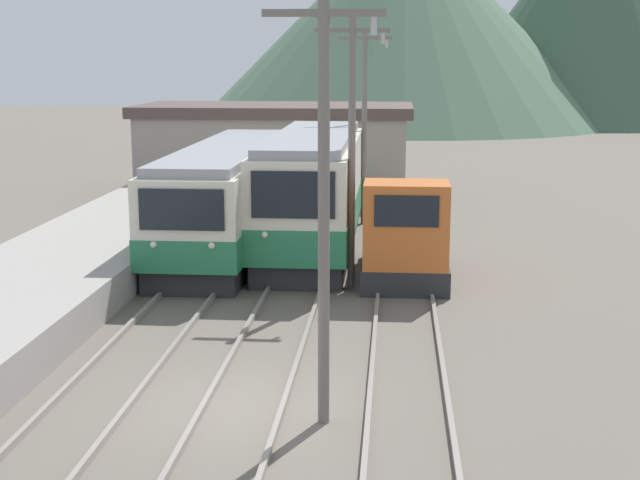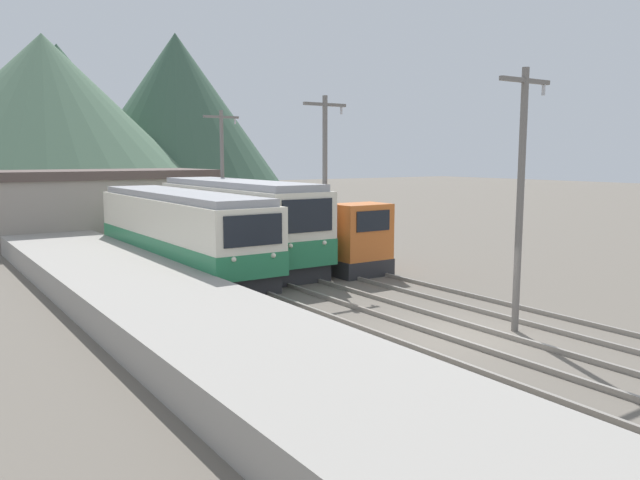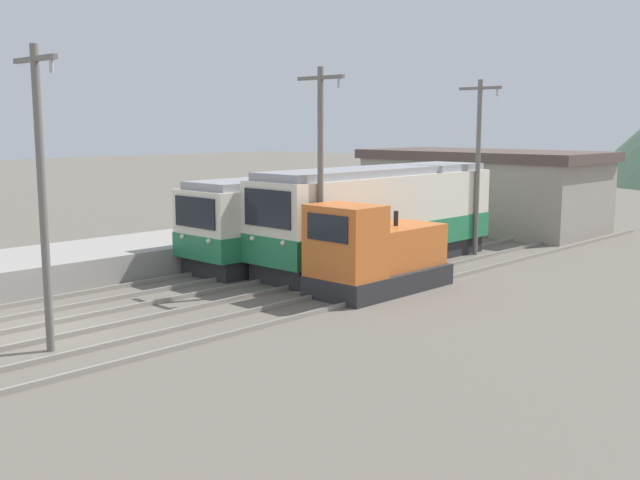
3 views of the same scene
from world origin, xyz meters
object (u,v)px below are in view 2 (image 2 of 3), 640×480
commuter_train_left (180,234)px  shunting_locomotive (340,243)px  catenary_mast_far (223,174)px  commuter_train_center (238,226)px  catenary_mast_mid (325,180)px  catenary_mast_near (521,191)px

commuter_train_left → shunting_locomotive: commuter_train_left is taller
catenary_mast_far → shunting_locomotive: bearing=-80.1°
commuter_train_left → commuter_train_center: bearing=0.7°
shunting_locomotive → catenary_mast_far: bearing=99.9°
catenary_mast_mid → catenary_mast_far: 9.56m
commuter_train_left → shunting_locomotive: 6.94m
commuter_train_left → commuter_train_center: commuter_train_center is taller
shunting_locomotive → catenary_mast_near: size_ratio=0.70×
catenary_mast_mid → catenary_mast_far: (0.00, 9.56, 0.00)m
catenary_mast_near → catenary_mast_far: 19.12m
commuter_train_center → shunting_locomotive: size_ratio=2.29×
catenary_mast_far → catenary_mast_near: bearing=-90.0°
commuter_train_center → catenary_mast_mid: 5.53m
shunting_locomotive → catenary_mast_near: bearing=-98.0°
commuter_train_left → commuter_train_center: size_ratio=1.15×
catenary_mast_mid → catenary_mast_far: same height
commuter_train_center → catenary_mast_near: 14.64m
commuter_train_center → catenary_mast_near: catenary_mast_near is taller
commuter_train_left → commuter_train_center: 2.81m
commuter_train_left → shunting_locomotive: bearing=-33.2°
commuter_train_left → catenary_mast_far: catenary_mast_far is taller
commuter_train_left → catenary_mast_far: (4.31, 4.75, 2.38)m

